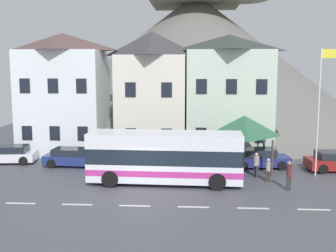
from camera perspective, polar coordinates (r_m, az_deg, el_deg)
The scene contains 15 objects.
ground_plane at distance 23.20m, azimuth -4.02°, elevation -9.66°, with size 40.00×60.00×0.07m.
townhouse_00 at distance 35.25m, azimuth -14.08°, elevation 4.34°, with size 6.56×5.29×9.78m.
townhouse_01 at distance 34.06m, azimuth -2.14°, elevation 4.56°, with size 5.44×5.91×9.90m.
townhouse_02 at distance 34.31m, azimuth 8.22°, elevation 4.29°, with size 6.61×6.54×9.65m.
hilltop_castle at distance 51.08m, azimuth 3.80°, elevation 9.37°, with size 41.50×41.50×22.17m.
transit_bus at distance 25.22m, azimuth -0.39°, elevation -4.41°, with size 9.36×2.85×3.14m.
bus_shelter at distance 28.69m, azimuth 10.42°, elevation 0.01°, with size 3.60×3.60×3.79m.
parked_car_01 at distance 30.60m, azimuth -12.81°, elevation -4.21°, with size 4.35×2.08×1.27m.
parked_car_02 at distance 32.91m, azimuth -20.96°, elevation -3.67°, with size 4.09×2.25×1.30m.
parked_car_03 at distance 30.06m, azimuth 12.39°, elevation -4.35°, with size 4.19×2.23×1.35m.
pedestrian_00 at distance 27.36m, azimuth 12.02°, elevation -5.13°, with size 0.36×0.38×1.60m.
pedestrian_01 at distance 24.89m, azimuth 16.29°, elevation -6.25°, with size 0.30×0.29×1.72m.
pedestrian_02 at distance 26.49m, azimuth 13.60°, elevation -5.74°, with size 0.32×0.29×1.46m.
public_bench at distance 31.18m, azimuth 12.16°, elevation -4.27°, with size 1.51×0.48×0.87m.
flagpole at distance 28.07m, azimuth 20.16°, elevation 2.81°, with size 0.95×0.10×8.23m.
Camera 1 is at (3.02, -21.90, 7.01)m, focal length 44.34 mm.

